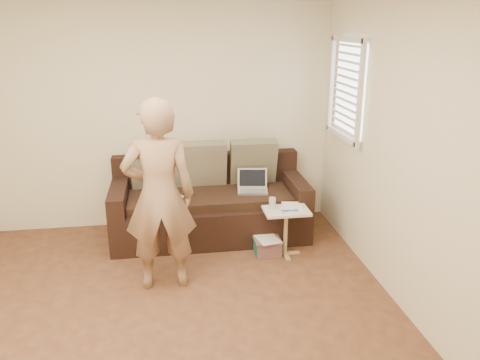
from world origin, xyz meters
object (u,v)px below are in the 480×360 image
(laptop_white, at_px, (166,198))
(striped_box, at_px, (267,246))
(side_table, at_px, (286,232))
(drinking_glass, at_px, (272,203))
(sofa, at_px, (210,200))
(laptop_silver, at_px, (253,192))
(person, at_px, (159,196))

(laptop_white, bearing_deg, striped_box, -59.29)
(side_table, bearing_deg, drinking_glass, 160.03)
(sofa, xyz_separation_m, striped_box, (0.56, -0.58, -0.34))
(laptop_silver, height_order, person, person)
(laptop_silver, distance_m, striped_box, 0.68)
(side_table, relative_size, striped_box, 1.82)
(person, height_order, side_table, person)
(sofa, xyz_separation_m, person, (-0.54, -1.05, 0.47))
(person, xyz_separation_m, drinking_glass, (1.15, 0.47, -0.32))
(laptop_white, distance_m, striped_box, 1.23)
(laptop_silver, bearing_deg, person, -127.14)
(sofa, relative_size, drinking_glass, 18.33)
(person, relative_size, side_table, 3.47)
(sofa, xyz_separation_m, laptop_silver, (0.49, -0.06, 0.10))
(person, bearing_deg, sofa, -118.37)
(sofa, relative_size, striped_box, 7.79)
(side_table, bearing_deg, sofa, 139.91)
(laptop_white, relative_size, striped_box, 1.16)
(sofa, height_order, laptop_white, sofa)
(sofa, distance_m, laptop_white, 0.52)
(person, height_order, drinking_glass, person)
(laptop_silver, xyz_separation_m, drinking_glass, (0.11, -0.52, 0.05))
(laptop_silver, bearing_deg, side_table, -57.01)
(striped_box, bearing_deg, sofa, 134.02)
(person, bearing_deg, striped_box, -157.65)
(sofa, distance_m, laptop_silver, 0.50)
(laptop_silver, distance_m, person, 1.48)
(laptop_silver, distance_m, drinking_glass, 0.53)
(laptop_silver, xyz_separation_m, person, (-1.04, -0.99, 0.37))
(side_table, bearing_deg, laptop_silver, 113.88)
(laptop_silver, bearing_deg, striped_box, -73.78)
(laptop_white, bearing_deg, person, -128.55)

